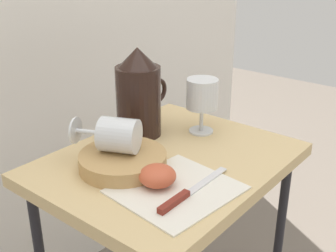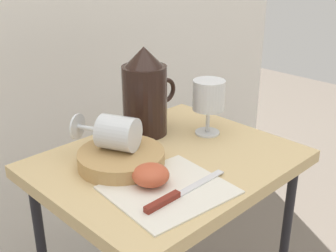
{
  "view_description": "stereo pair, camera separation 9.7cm",
  "coord_description": "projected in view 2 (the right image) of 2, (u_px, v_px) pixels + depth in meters",
  "views": [
    {
      "loc": [
        -0.69,
        -0.56,
        1.15
      ],
      "look_at": [
        0.0,
        0.0,
        0.77
      ],
      "focal_mm": 46.1,
      "sensor_mm": 36.0,
      "label": 1
    },
    {
      "loc": [
        -0.63,
        -0.63,
        1.15
      ],
      "look_at": [
        0.0,
        0.0,
        0.77
      ],
      "focal_mm": 46.1,
      "sensor_mm": 36.0,
      "label": 2
    }
  ],
  "objects": [
    {
      "name": "table",
      "position": [
        168.0,
        184.0,
        1.03
      ],
      "size": [
        0.57,
        0.46,
        0.69
      ],
      "color": "tan",
      "rests_on": "ground_plane"
    },
    {
      "name": "linen_napkin",
      "position": [
        169.0,
        190.0,
        0.86
      ],
      "size": [
        0.25,
        0.23,
        0.0
      ],
      "primitive_type": "cube",
      "rotation": [
        0.0,
        0.0,
        -0.1
      ],
      "color": "silver",
      "rests_on": "table"
    },
    {
      "name": "basket_tray",
      "position": [
        121.0,
        159.0,
        0.96
      ],
      "size": [
        0.19,
        0.19,
        0.03
      ],
      "primitive_type": "cylinder",
      "color": "tan",
      "rests_on": "table"
    },
    {
      "name": "pitcher",
      "position": [
        145.0,
        99.0,
        1.1
      ],
      "size": [
        0.17,
        0.11,
        0.23
      ],
      "color": "black",
      "rests_on": "table"
    },
    {
      "name": "wine_glass_upright",
      "position": [
        209.0,
        98.0,
        1.09
      ],
      "size": [
        0.08,
        0.08,
        0.14
      ],
      "color": "silver",
      "rests_on": "table"
    },
    {
      "name": "wine_glass_tipped_near",
      "position": [
        116.0,
        133.0,
        0.95
      ],
      "size": [
        0.12,
        0.16,
        0.08
      ],
      "color": "silver",
      "rests_on": "basket_tray"
    },
    {
      "name": "apple_half_left",
      "position": [
        151.0,
        175.0,
        0.87
      ],
      "size": [
        0.08,
        0.08,
        0.04
      ],
      "primitive_type": "ellipsoid",
      "color": "#C15133",
      "rests_on": "linen_napkin"
    },
    {
      "name": "knife",
      "position": [
        175.0,
        195.0,
        0.83
      ],
      "size": [
        0.22,
        0.02,
        0.01
      ],
      "color": "silver",
      "rests_on": "linen_napkin"
    }
  ]
}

